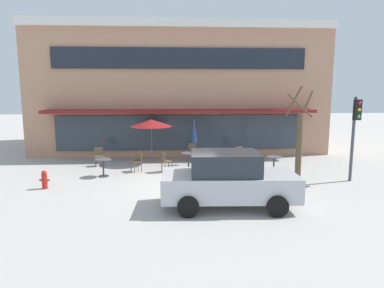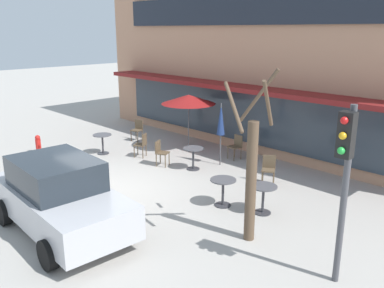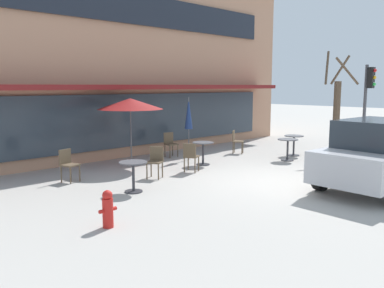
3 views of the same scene
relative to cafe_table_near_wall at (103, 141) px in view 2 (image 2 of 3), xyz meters
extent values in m
plane|color=#ADA8A0|center=(3.41, -1.79, -0.52)|extent=(80.00, 80.00, 0.00)
cube|color=tan|center=(3.41, 8.21, 3.17)|extent=(16.79, 8.00, 7.38)
cube|color=maroon|center=(3.41, 3.66, 2.03)|extent=(14.27, 1.10, 0.16)
cube|color=#1E232D|center=(3.41, 4.15, 4.80)|extent=(13.43, 0.10, 1.10)
cube|color=#2D3842|center=(3.41, 4.15, 0.83)|extent=(13.43, 0.10, 1.90)
cylinder|color=#333338|center=(0.00, 0.00, -0.50)|extent=(0.44, 0.44, 0.03)
cylinder|color=#333338|center=(0.00, 0.00, -0.14)|extent=(0.07, 0.07, 0.70)
cylinder|color=#4C4C51|center=(0.00, 0.00, 0.23)|extent=(0.70, 0.70, 0.03)
cylinder|color=#333338|center=(3.71, 1.22, -0.50)|extent=(0.44, 0.44, 0.03)
cylinder|color=#333338|center=(3.71, 1.22, -0.14)|extent=(0.07, 0.07, 0.70)
cylinder|color=#4C4C51|center=(3.71, 1.22, 0.23)|extent=(0.70, 0.70, 0.03)
cylinder|color=#333338|center=(7.43, 0.11, -0.50)|extent=(0.44, 0.44, 0.03)
cylinder|color=#333338|center=(7.43, 0.11, -0.14)|extent=(0.07, 0.07, 0.70)
cylinder|color=#4C4C51|center=(7.43, 0.11, 0.23)|extent=(0.70, 0.70, 0.03)
cylinder|color=#333338|center=(6.39, -0.29, -0.50)|extent=(0.44, 0.44, 0.03)
cylinder|color=#333338|center=(6.39, -0.29, -0.14)|extent=(0.07, 0.07, 0.70)
cylinder|color=#4C4C51|center=(6.39, -0.29, 0.23)|extent=(0.70, 0.70, 0.03)
cylinder|color=#4C4C51|center=(4.03, 2.24, 0.58)|extent=(0.04, 0.04, 2.20)
cone|color=navy|center=(4.03, 2.24, 1.13)|extent=(0.28, 0.28, 1.10)
cylinder|color=#4C4C51|center=(1.91, 2.72, 0.58)|extent=(0.04, 0.04, 2.20)
cone|color=maroon|center=(1.91, 2.72, 1.51)|extent=(2.10, 2.10, 0.35)
cylinder|color=brown|center=(4.11, 2.90, -0.29)|extent=(0.04, 0.04, 0.45)
cylinder|color=brown|center=(3.77, 2.95, -0.29)|extent=(0.04, 0.04, 0.45)
cylinder|color=brown|center=(4.15, 3.24, -0.29)|extent=(0.04, 0.04, 0.45)
cylinder|color=brown|center=(3.82, 3.28, -0.29)|extent=(0.04, 0.04, 0.45)
cube|color=brown|center=(3.96, 3.09, -0.05)|extent=(0.45, 0.45, 0.04)
cube|color=brown|center=(3.99, 3.27, 0.17)|extent=(0.40, 0.09, 0.40)
cylinder|color=brown|center=(1.25, 0.56, -0.29)|extent=(0.04, 0.04, 0.45)
cylinder|color=brown|center=(1.08, 0.85, -0.29)|extent=(0.04, 0.04, 0.45)
cylinder|color=brown|center=(1.54, 0.73, -0.29)|extent=(0.04, 0.04, 0.45)
cylinder|color=brown|center=(1.37, 1.02, -0.29)|extent=(0.04, 0.04, 0.45)
cube|color=brown|center=(1.31, 0.79, -0.05)|extent=(0.55, 0.55, 0.04)
cube|color=brown|center=(1.46, 0.88, 0.17)|extent=(0.24, 0.36, 0.40)
cylinder|color=brown|center=(6.56, 1.82, -0.29)|extent=(0.04, 0.04, 0.45)
cylinder|color=brown|center=(6.27, 1.64, -0.29)|extent=(0.04, 0.04, 0.45)
cylinder|color=brown|center=(6.38, 2.11, -0.29)|extent=(0.04, 0.04, 0.45)
cylinder|color=brown|center=(6.09, 1.93, -0.29)|extent=(0.04, 0.04, 0.45)
cube|color=brown|center=(6.33, 1.88, -0.05)|extent=(0.55, 0.55, 0.04)
cube|color=brown|center=(6.23, 2.03, 0.17)|extent=(0.36, 0.25, 0.40)
cylinder|color=brown|center=(2.77, 0.95, -0.29)|extent=(0.04, 0.04, 0.45)
cylinder|color=brown|center=(2.92, 0.64, -0.29)|extent=(0.04, 0.04, 0.45)
cylinder|color=brown|center=(2.47, 0.80, -0.29)|extent=(0.04, 0.04, 0.45)
cylinder|color=brown|center=(2.62, 0.49, -0.29)|extent=(0.04, 0.04, 0.45)
cube|color=brown|center=(2.69, 0.72, -0.05)|extent=(0.54, 0.54, 0.04)
cube|color=brown|center=(2.53, 0.64, 0.17)|extent=(0.21, 0.38, 0.40)
cylinder|color=brown|center=(-0.39, 1.94, -0.29)|extent=(0.04, 0.04, 0.45)
cylinder|color=brown|center=(-0.71, 1.84, -0.29)|extent=(0.04, 0.04, 0.45)
cylinder|color=brown|center=(-0.48, 2.26, -0.29)|extent=(0.04, 0.04, 0.45)
cylinder|color=brown|center=(-0.81, 2.17, -0.29)|extent=(0.04, 0.04, 0.45)
cube|color=brown|center=(-0.60, 2.05, -0.05)|extent=(0.50, 0.50, 0.04)
cube|color=brown|center=(-0.65, 2.22, 0.17)|extent=(0.40, 0.15, 0.40)
cube|color=#B7B7BC|center=(4.73, -4.09, 0.18)|extent=(4.27, 1.96, 0.76)
cube|color=#232B33|center=(4.58, -4.08, 0.90)|extent=(2.16, 1.68, 0.68)
cylinder|color=black|center=(6.06, -3.24, -0.20)|extent=(0.65, 0.24, 0.64)
cylinder|color=black|center=(5.99, -5.04, -0.20)|extent=(0.65, 0.24, 0.64)
cylinder|color=black|center=(3.46, -3.14, -0.20)|extent=(0.65, 0.24, 0.64)
cylinder|color=black|center=(3.39, -4.93, -0.20)|extent=(0.65, 0.24, 0.64)
cylinder|color=brown|center=(8.02, -1.22, 0.86)|extent=(0.24, 0.24, 2.75)
cylinder|color=brown|center=(8.30, -1.13, 2.64)|extent=(0.26, 0.65, 1.04)
cylinder|color=brown|center=(7.86, -0.86, 2.72)|extent=(0.81, 0.42, 1.21)
cylinder|color=brown|center=(7.81, -1.63, 2.57)|extent=(0.92, 0.51, 0.93)
cylinder|color=#47474C|center=(10.17, -1.31, 1.18)|extent=(0.12, 0.12, 3.40)
cube|color=black|center=(10.17, -1.49, 2.38)|extent=(0.26, 0.20, 0.80)
sphere|color=red|center=(10.17, -1.62, 2.65)|extent=(0.13, 0.13, 0.13)
sphere|color=gold|center=(10.17, -1.62, 2.39)|extent=(0.13, 0.13, 0.13)
sphere|color=green|center=(10.17, -1.62, 2.13)|extent=(0.13, 0.13, 0.13)
cylinder|color=red|center=(-1.84, -1.72, -0.24)|extent=(0.20, 0.20, 0.55)
sphere|color=red|center=(-1.84, -1.72, 0.09)|extent=(0.19, 0.19, 0.19)
cylinder|color=red|center=(-1.97, -1.72, -0.19)|extent=(0.10, 0.07, 0.07)
cylinder|color=red|center=(-1.71, -1.72, -0.19)|extent=(0.10, 0.07, 0.07)
camera|label=1|loc=(2.95, -14.43, 3.16)|focal=32.00mm
camera|label=2|loc=(13.10, -7.97, 4.10)|focal=38.00mm
camera|label=3|loc=(-5.76, -7.97, 2.08)|focal=38.00mm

